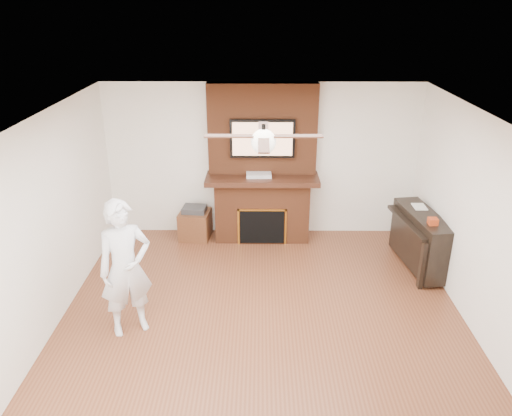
{
  "coord_description": "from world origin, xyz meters",
  "views": [
    {
      "loc": [
        -0.03,
        -4.96,
        3.69
      ],
      "look_at": [
        -0.08,
        0.9,
        1.2
      ],
      "focal_mm": 35.0,
      "sensor_mm": 36.0,
      "label": 1
    }
  ],
  "objects_px": {
    "fireplace": "(262,180)",
    "side_table": "(195,223)",
    "piano": "(420,239)",
    "person": "(126,268)"
  },
  "relations": [
    {
      "from": "person",
      "to": "side_table",
      "type": "xyz_separation_m",
      "value": [
        0.47,
        2.49,
        -0.58
      ]
    },
    {
      "from": "fireplace",
      "to": "piano",
      "type": "xyz_separation_m",
      "value": [
        2.29,
        -1.02,
        -0.54
      ]
    },
    {
      "from": "person",
      "to": "side_table",
      "type": "height_order",
      "value": "person"
    },
    {
      "from": "person",
      "to": "side_table",
      "type": "relative_size",
      "value": 3.01
    },
    {
      "from": "side_table",
      "to": "piano",
      "type": "bearing_deg",
      "value": -9.42
    },
    {
      "from": "fireplace",
      "to": "piano",
      "type": "relative_size",
      "value": 1.86
    },
    {
      "from": "fireplace",
      "to": "side_table",
      "type": "height_order",
      "value": "fireplace"
    },
    {
      "from": "piano",
      "to": "side_table",
      "type": "bearing_deg",
      "value": 156.3
    },
    {
      "from": "fireplace",
      "to": "person",
      "type": "distance_m",
      "value": 3.0
    },
    {
      "from": "side_table",
      "to": "piano",
      "type": "height_order",
      "value": "piano"
    }
  ]
}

